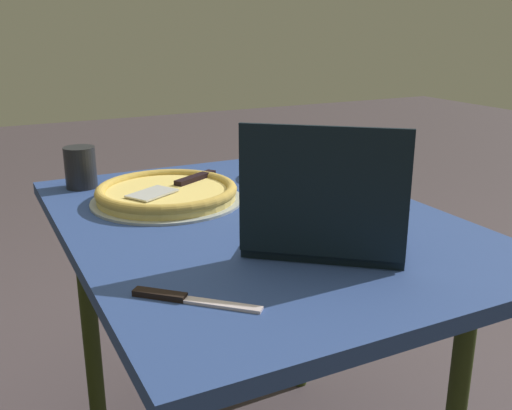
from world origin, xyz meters
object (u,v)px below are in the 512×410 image
object	(u,v)px
dining_table	(256,250)
table_knife	(183,298)
pizza_plate	(283,174)
drink_cup	(80,167)
pizza_tray	(167,193)
laptop	(325,223)

from	to	relation	value
dining_table	table_knife	bearing A→B (deg)	-42.91
pizza_plate	drink_cup	world-z (taller)	drink_cup
dining_table	table_knife	size ratio (longest dim) A/B	6.47
pizza_tray	table_knife	distance (m)	0.53
laptop	drink_cup	world-z (taller)	laptop
dining_table	pizza_tray	bearing A→B (deg)	-147.02
dining_table	pizza_tray	distance (m)	0.27
dining_table	pizza_plate	xyz separation A→B (m)	(-0.27, 0.22, 0.09)
pizza_tray	pizza_plate	bearing A→B (deg)	99.67
dining_table	pizza_tray	xyz separation A→B (m)	(-0.21, -0.14, 0.10)
dining_table	laptop	size ratio (longest dim) A/B	2.98
pizza_tray	table_knife	world-z (taller)	pizza_tray
table_knife	dining_table	bearing A→B (deg)	137.09
pizza_tray	drink_cup	world-z (taller)	drink_cup
pizza_tray	table_knife	size ratio (longest dim) A/B	2.18
pizza_plate	drink_cup	distance (m)	0.54
table_knife	pizza_tray	bearing A→B (deg)	163.92
pizza_plate	drink_cup	size ratio (longest dim) A/B	2.16
dining_table	drink_cup	xyz separation A→B (m)	(-0.43, -0.29, 0.13)
pizza_plate	laptop	bearing A→B (deg)	-21.14
table_knife	drink_cup	bearing A→B (deg)	-179.19
laptop	pizza_plate	distance (m)	0.54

